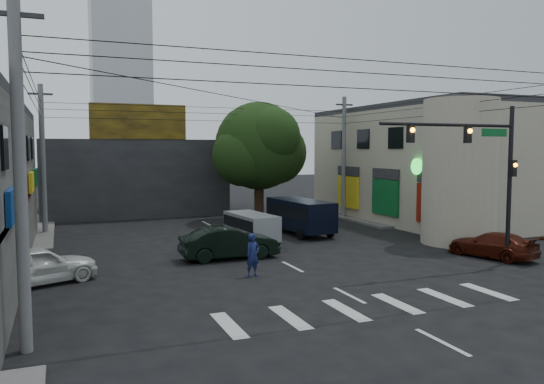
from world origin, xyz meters
TOP-DOWN VIEW (x-y plane):
  - ground at (0.00, 0.00)m, footprint 160.00×160.00m
  - sidewalk_far_right at (18.00, 18.00)m, footprint 16.00×16.00m
  - building_right at (18.00, 13.00)m, footprint 14.00×18.00m
  - corner_column at (11.00, 4.00)m, footprint 4.00×4.00m
  - building_far at (-4.00, 26.00)m, footprint 14.00×10.00m
  - billboard at (-4.00, 21.10)m, footprint 7.00×0.30m
  - tower_distant at (0.00, 70.00)m, footprint 9.00×9.00m
  - street_tree at (4.00, 17.00)m, footprint 6.40×6.40m
  - traffic_gantry at (7.82, -1.00)m, footprint 7.10×0.35m
  - utility_pole_near_left at (-10.50, -4.50)m, footprint 0.32×0.32m
  - utility_pole_far_left at (-10.50, 16.00)m, footprint 0.32×0.32m
  - utility_pole_far_right at (10.50, 16.00)m, footprint 0.32×0.32m
  - dark_sedan at (-2.10, 4.77)m, footprint 1.69×4.71m
  - white_compact at (-10.50, 2.82)m, footprint 4.91×5.75m
  - maroon_sedan at (9.84, 0.26)m, footprint 3.98×5.21m
  - silver_minivan at (0.18, 8.01)m, footprint 4.32×2.50m
  - navy_van at (4.16, 10.14)m, footprint 5.69×2.96m
  - traffic_officer at (-2.26, 0.98)m, footprint 0.92×0.83m

SIDE VIEW (x-z plane):
  - ground at x=0.00m, z-range 0.00..0.00m
  - sidewalk_far_right at x=18.00m, z-range 0.00..0.15m
  - maroon_sedan at x=9.84m, z-range 0.00..1.25m
  - white_compact at x=-10.50m, z-range 0.00..1.54m
  - dark_sedan at x=-2.10m, z-range 0.00..1.55m
  - silver_minivan at x=0.18m, z-range 0.00..1.71m
  - traffic_officer at x=-2.26m, z-range 0.00..1.80m
  - navy_van at x=4.16m, z-range 0.00..2.14m
  - building_far at x=-4.00m, z-range 0.00..6.00m
  - building_right at x=18.00m, z-range 0.00..8.00m
  - corner_column at x=11.00m, z-range 0.00..8.00m
  - utility_pole_near_left at x=-10.50m, z-range 0.00..9.20m
  - utility_pole_far_left at x=-10.50m, z-range 0.00..9.20m
  - utility_pole_far_right at x=10.50m, z-range 0.00..9.20m
  - traffic_gantry at x=7.82m, z-range 1.23..8.43m
  - street_tree at x=4.00m, z-range 1.12..9.82m
  - billboard at x=-4.00m, z-range 6.00..8.60m
  - tower_distant at x=0.00m, z-range 0.00..44.00m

